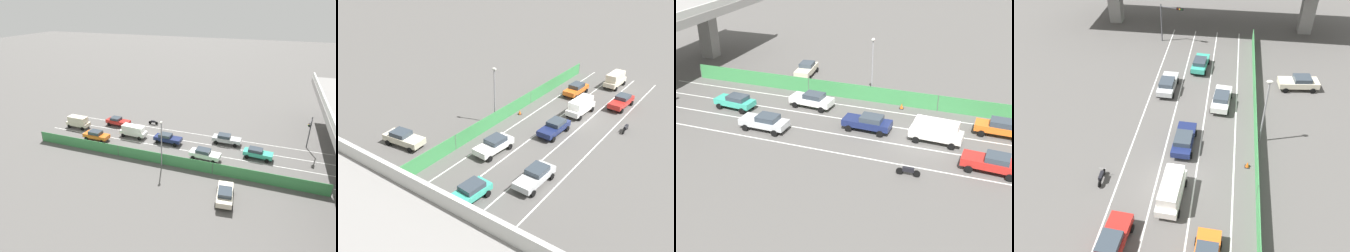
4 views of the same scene
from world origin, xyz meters
TOP-DOWN VIEW (x-y plane):
  - ground_plane at (0.00, 0.00)m, footprint 300.00×300.00m
  - lane_line_left_edge at (-4.92, 6.06)m, footprint 0.14×48.13m
  - lane_line_mid_left at (-1.64, 6.06)m, footprint 0.14×48.13m
  - lane_line_mid_right at (1.64, 6.06)m, footprint 0.14×48.13m
  - lane_line_right_edge at (4.92, 6.06)m, footprint 0.14×48.13m
  - green_fence at (6.85, 6.06)m, footprint 0.10×44.23m
  - car_sedan_navy at (0.09, 4.26)m, footprint 2.12×4.66m
  - car_taxi_teal at (0.16, 18.87)m, footprint 2.20×4.39m
  - car_taxi_orange at (3.24, -7.63)m, footprint 2.10×4.60m
  - car_van_cream at (-0.08, -13.76)m, footprint 2.12×4.48m
  - car_sedan_silver at (-3.11, 13.55)m, footprint 2.11×4.68m
  - car_van_white at (-0.04, -2.19)m, footprint 2.12×4.81m
  - car_hatchback_white at (3.25, 11.42)m, footprint 2.32×4.72m
  - car_sedan_red at (-3.49, -7.23)m, footprint 2.20×4.75m
  - motorcycle at (-6.35, -1.05)m, footprint 0.60×1.95m
  - parked_sedan_cream at (12.01, 16.02)m, footprint 4.77×2.47m
  - traffic_light at (-5.03, 25.94)m, footprint 3.31×0.95m
  - street_lamp at (7.26, 6.05)m, footprint 0.60×0.36m
  - traffic_cone at (6.12, 2.37)m, footprint 0.47×0.47m

SIDE VIEW (x-z plane):
  - ground_plane at x=0.00m, z-range 0.00..0.00m
  - lane_line_left_edge at x=-4.92m, z-range 0.00..0.01m
  - lane_line_mid_left at x=-1.64m, z-range 0.00..0.01m
  - lane_line_mid_right at x=1.64m, z-range 0.00..0.01m
  - lane_line_right_edge at x=4.92m, z-range 0.00..0.01m
  - traffic_cone at x=6.12m, z-range -0.02..0.57m
  - motorcycle at x=-6.35m, z-range -0.01..0.93m
  - green_fence at x=6.85m, z-range 0.00..1.75m
  - car_sedan_silver at x=-3.11m, z-range 0.09..1.66m
  - car_taxi_teal at x=0.16m, z-range 0.10..1.65m
  - car_sedan_navy at x=0.09m, z-range 0.10..1.67m
  - car_sedan_red at x=-3.49m, z-range 0.09..1.69m
  - car_taxi_orange at x=3.24m, z-range 0.09..1.71m
  - car_hatchback_white at x=3.25m, z-range 0.09..1.72m
  - parked_sedan_cream at x=12.01m, z-range 0.09..1.73m
  - car_van_white at x=-0.04m, z-range 0.15..2.26m
  - car_van_cream at x=-0.08m, z-range 0.14..2.31m
  - traffic_light at x=-5.03m, z-range 1.12..6.48m
  - street_lamp at x=7.26m, z-range 0.76..7.73m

